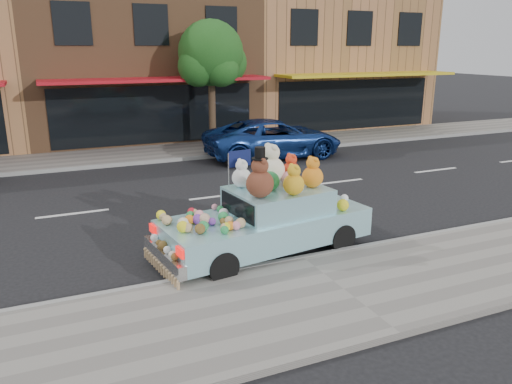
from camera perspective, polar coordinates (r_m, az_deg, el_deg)
ground at (r=14.42m, az=-4.21°, el=-0.49°), size 120.00×120.00×0.00m
near_sidewalk at (r=8.94m, az=9.97°, el=-11.18°), size 60.00×3.00×0.12m
far_sidewalk at (r=20.48m, az=-10.24°, el=4.48°), size 60.00×3.00×0.12m
near_kerb at (r=10.09m, az=5.30°, el=-7.65°), size 60.00×0.12×0.13m
far_kerb at (r=19.05m, az=-9.19°, el=3.67°), size 60.00×0.12×0.13m
storefront_mid at (r=25.44m, az=-13.63°, el=14.67°), size 10.00×9.80×7.30m
storefront_right at (r=28.93m, az=6.96°, el=15.13°), size 10.00×9.80×7.30m
street_tree at (r=20.67m, az=-5.14°, el=14.93°), size 3.00×2.70×5.22m
car_blue at (r=19.40m, az=2.02°, el=6.14°), size 5.41×2.58×1.49m
art_car at (r=10.27m, az=1.22°, el=-2.73°), size 4.67×2.32×2.33m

